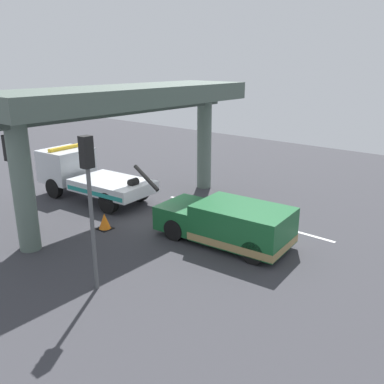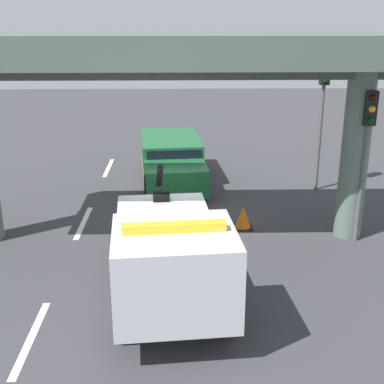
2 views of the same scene
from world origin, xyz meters
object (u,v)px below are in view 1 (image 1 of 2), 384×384
tow_truck_white (85,174)px  traffic_light_near (88,181)px  towed_van_green (229,224)px  traffic_light_far (11,167)px  traffic_cone_orange (105,222)px

tow_truck_white → traffic_light_near: 9.51m
towed_van_green → traffic_light_far: 8.10m
traffic_light_far → traffic_cone_orange: (-0.99, -3.10, -2.76)m
traffic_light_near → traffic_light_far: size_ratio=1.11×
traffic_light_near → traffic_cone_orange: 5.60m
traffic_cone_orange → traffic_light_far: bearing=72.2°
towed_van_green → traffic_light_far: traffic_light_far is taller
traffic_light_far → tow_truck_white: bearing=-58.9°
tow_truck_white → traffic_light_near: traffic_light_near is taller
towed_van_green → traffic_light_near: bearing=77.2°
towed_van_green → traffic_cone_orange: bearing=24.9°
towed_van_green → traffic_light_near: size_ratio=1.14×
tow_truck_white → traffic_cone_orange: size_ratio=10.89×
tow_truck_white → traffic_light_far: bearing=121.1°
traffic_light_far → traffic_cone_orange: size_ratio=6.27×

